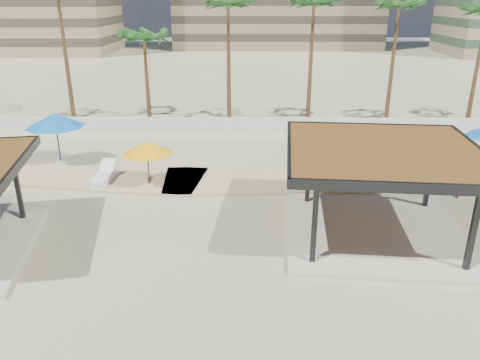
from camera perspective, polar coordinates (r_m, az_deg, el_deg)
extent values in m
plane|color=#C7B284|center=(18.94, 5.79, -7.80)|extent=(200.00, 200.00, 0.00)
cube|color=#C6B284|center=(27.65, -21.20, 0.62)|extent=(16.40, 6.19, 0.24)
cube|color=#C6B284|center=(25.44, 9.03, 0.09)|extent=(16.24, 5.11, 0.24)
cube|color=silver|center=(33.62, 3.64, 6.58)|extent=(56.00, 0.30, 1.20)
cube|color=beige|center=(20.30, 16.08, -6.13)|extent=(7.71, 7.71, 0.22)
cube|color=black|center=(16.77, 9.08, -4.95)|extent=(0.21, 0.21, 3.24)
cube|color=black|center=(21.75, 8.37, 1.39)|extent=(0.21, 0.21, 3.24)
cube|color=black|center=(17.98, 26.61, -5.23)|extent=(0.21, 0.21, 3.24)
cube|color=black|center=(22.69, 22.13, 0.84)|extent=(0.21, 0.21, 3.24)
cube|color=brown|center=(18.98, 17.16, 3.30)|extent=(7.94, 7.94, 0.30)
cube|color=black|center=(15.61, 19.59, -0.91)|extent=(7.45, 0.75, 0.37)
cube|color=black|center=(22.45, 15.46, 6.23)|extent=(7.45, 0.75, 0.37)
cube|color=black|center=(18.58, 5.98, 3.78)|extent=(0.75, 7.45, 0.37)
cube|color=black|center=(22.05, -25.52, -0.52)|extent=(0.22, 0.22, 3.09)
cube|color=black|center=(18.93, -25.48, 1.51)|extent=(1.47, 6.99, 0.35)
cylinder|color=beige|center=(24.51, -10.95, -0.45)|extent=(0.45, 0.45, 0.11)
cylinder|color=#262628|center=(24.16, -11.12, 1.79)|extent=(0.06, 0.06, 2.14)
cone|color=#FFB10C|center=(23.87, -11.28, 3.86)|extent=(2.83, 2.83, 0.62)
cylinder|color=beige|center=(29.26, -20.98, 2.15)|extent=(0.57, 0.57, 0.14)
cylinder|color=#262628|center=(28.89, -21.32, 4.58)|extent=(0.08, 0.08, 2.73)
cone|color=blue|center=(28.60, -21.64, 6.82)|extent=(4.38, 4.38, 0.80)
cube|color=white|center=(25.52, -16.32, 0.19)|extent=(0.85, 2.24, 0.31)
cube|color=white|center=(25.46, -16.36, 0.59)|extent=(0.85, 2.24, 0.07)
cube|color=white|center=(26.13, -15.84, 1.81)|extent=(0.76, 0.79, 0.56)
cube|color=white|center=(26.58, 26.35, -0.43)|extent=(1.45, 2.09, 0.28)
cube|color=white|center=(26.52, 26.41, -0.09)|extent=(1.45, 2.09, 0.06)
cube|color=white|center=(27.18, 26.51, 0.92)|extent=(0.88, 0.89, 0.50)
cone|color=brown|center=(37.80, -20.52, 14.32)|extent=(0.36, 0.36, 10.71)
cone|color=brown|center=(35.80, -11.26, 11.69)|extent=(0.36, 0.36, 6.75)
ellipsoid|color=#1F4E1B|center=(35.43, -11.64, 16.66)|extent=(3.00, 3.00, 1.80)
cone|color=brown|center=(35.69, -1.39, 13.89)|extent=(0.36, 0.36, 9.02)
ellipsoid|color=#1F4E1B|center=(35.38, -1.45, 20.74)|extent=(3.00, 3.00, 1.80)
cone|color=brown|center=(35.47, 8.60, 13.67)|extent=(0.36, 0.36, 9.08)
ellipsoid|color=#1F4E1B|center=(35.16, 9.01, 20.61)|extent=(3.00, 3.00, 1.80)
cone|color=brown|center=(36.95, 18.06, 13.03)|extent=(0.36, 0.36, 8.88)
ellipsoid|color=#1F4E1B|center=(36.64, 18.85, 19.49)|extent=(3.00, 3.00, 1.80)
cone|color=brown|center=(38.77, 26.88, 11.88)|extent=(0.36, 0.36, 8.52)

